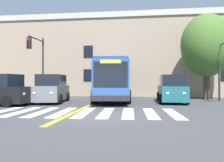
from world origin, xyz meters
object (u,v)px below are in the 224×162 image
traffic_light_far_corner (38,57)px  car_grey_near_lane (52,89)px  car_silver_behind_bus (115,88)px  traffic_light_near_corner (224,59)px  car_teal_far_lane (171,89)px  city_bus (112,80)px  street_tree_curbside_large (206,46)px

traffic_light_far_corner → car_grey_near_lane: bearing=-45.3°
car_silver_behind_bus → traffic_light_near_corner: (9.98, -9.30, 2.65)m
car_teal_far_lane → traffic_light_far_corner: (-11.99, 0.95, 2.94)m
car_silver_behind_bus → traffic_light_far_corner: (-6.27, -8.78, 3.13)m
car_grey_near_lane → traffic_light_far_corner: (-2.34, 2.37, 2.93)m
city_bus → car_teal_far_lane: bearing=-14.3°
city_bus → car_silver_behind_bus: size_ratio=2.86×
street_tree_curbside_large → traffic_light_near_corner: bearing=-81.2°
car_silver_behind_bus → traffic_light_far_corner: 11.24m
traffic_light_near_corner → street_tree_curbside_large: bearing=98.8°
traffic_light_near_corner → street_tree_curbside_large: 3.52m
street_tree_curbside_large → city_bus: bearing=-166.1°
car_grey_near_lane → traffic_light_far_corner: size_ratio=0.83×
car_teal_far_lane → city_bus: bearing=165.7°
city_bus → traffic_light_far_corner: size_ratio=1.89×
car_grey_near_lane → city_bus: bearing=30.9°
car_silver_behind_bus → car_grey_near_lane: bearing=-109.4°
city_bus → car_grey_near_lane: (-4.54, -2.72, -0.76)m
traffic_light_near_corner → city_bus: bearing=174.6°
car_grey_near_lane → street_tree_curbside_large: 14.88m
traffic_light_near_corner → traffic_light_far_corner: 16.27m
traffic_light_far_corner → street_tree_curbside_large: size_ratio=0.73×
traffic_light_far_corner → car_teal_far_lane: bearing=-4.5°
city_bus → traffic_light_near_corner: size_ratio=2.13×
car_grey_near_lane → traffic_light_near_corner: 14.24m
car_teal_far_lane → street_tree_curbside_large: size_ratio=0.64×
city_bus → street_tree_curbside_large: size_ratio=1.37×
car_grey_near_lane → car_teal_far_lane: bearing=8.3°
city_bus → car_teal_far_lane: (5.10, -1.31, -0.77)m
city_bus → car_grey_near_lane: 5.35m
traffic_light_near_corner → traffic_light_far_corner: size_ratio=0.89×
car_grey_near_lane → street_tree_curbside_large: size_ratio=0.60×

